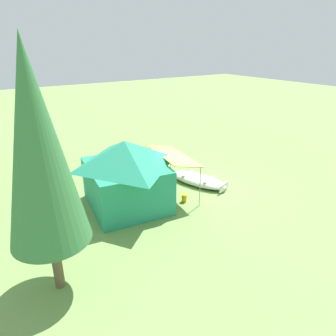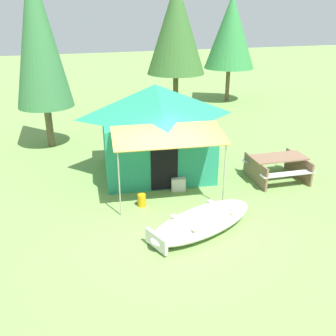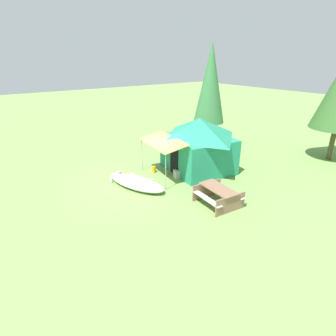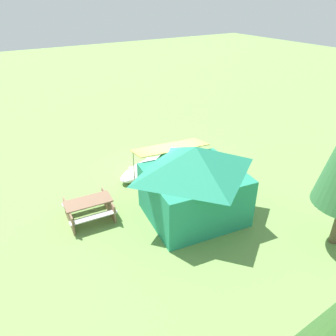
# 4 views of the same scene
# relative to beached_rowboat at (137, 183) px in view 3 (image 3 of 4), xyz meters

# --- Properties ---
(ground_plane) EXTENTS (80.00, 80.00, 0.00)m
(ground_plane) POSITION_rel_beached_rowboat_xyz_m (-0.49, 0.85, -0.23)
(ground_plane) COLOR #739B4E
(beached_rowboat) EXTENTS (3.11, 2.00, 0.44)m
(beached_rowboat) POSITION_rel_beached_rowboat_xyz_m (0.00, 0.00, 0.00)
(beached_rowboat) COLOR silver
(beached_rowboat) RESTS_ON ground_plane
(canvas_cabin_tent) EXTENTS (3.82, 4.63, 2.76)m
(canvas_cabin_tent) POSITION_rel_beached_rowboat_xyz_m (0.03, 3.67, 1.20)
(canvas_cabin_tent) COLOR #248B69
(canvas_cabin_tent) RESTS_ON ground_plane
(picnic_table) EXTENTS (1.76, 1.59, 0.74)m
(picnic_table) POSITION_rel_beached_rowboat_xyz_m (3.28, 1.86, 0.23)
(picnic_table) COLOR #84614A
(picnic_table) RESTS_ON ground_plane
(cooler_box) EXTENTS (0.54, 0.64, 0.38)m
(cooler_box) POSITION_rel_beached_rowboat_xyz_m (0.25, 2.28, -0.04)
(cooler_box) COLOR beige
(cooler_box) RESTS_ON ground_plane
(fuel_can) EXTENTS (0.27, 0.27, 0.33)m
(fuel_can) POSITION_rel_beached_rowboat_xyz_m (-1.02, 1.57, -0.07)
(fuel_can) COLOR orange
(fuel_can) RESTS_ON ground_plane
(pine_tree_far_center) EXTENTS (2.00, 2.00, 6.47)m
(pine_tree_far_center) POSITION_rel_beached_rowboat_xyz_m (-3.01, 7.27, 3.75)
(pine_tree_far_center) COLOR brown
(pine_tree_far_center) RESTS_ON ground_plane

